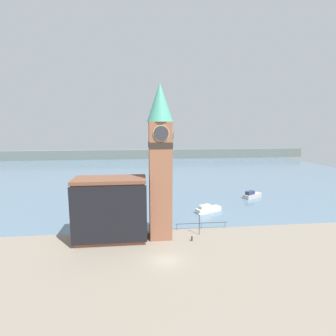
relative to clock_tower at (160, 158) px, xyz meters
The scene contains 10 objects.
ground_plane 14.94m from the clock_tower, 89.95° to the right, with size 160.00×160.00×0.00m, color gray.
water 63.98m from the clock_tower, 89.99° to the left, with size 160.00×120.00×0.00m.
far_shoreline 103.20m from the clock_tower, 90.00° to the left, with size 180.00×3.00×5.00m.
pier_railing 14.17m from the clock_tower, 18.41° to the left, with size 9.19×0.08×1.09m.
clock_tower is the anchor object (origin of this frame).
pier_building 11.06m from the clock_tower, behind, with size 11.06×5.53×9.92m.
boat_near 19.77m from the clock_tower, 45.96° to the left, with size 5.82×3.85×1.64m.
boat_far 34.49m from the clock_tower, 40.14° to the left, with size 5.54×4.24×1.79m.
mooring_bollard_near 13.45m from the clock_tower, 24.09° to the right, with size 0.26×0.26×0.79m.
lamp_post 12.10m from the clock_tower, ahead, with size 0.32×0.32×3.65m.
Camera 1 is at (-3.28, -32.42, 17.77)m, focal length 28.00 mm.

